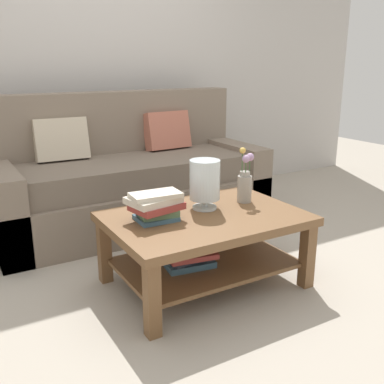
% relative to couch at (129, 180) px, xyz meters
% --- Properties ---
extents(ground_plane, '(10.00, 10.00, 0.00)m').
position_rel_couch_xyz_m(ground_plane, '(-0.07, -0.96, -0.36)').
color(ground_plane, '#ADA393').
extents(back_wall, '(6.40, 0.12, 2.70)m').
position_rel_couch_xyz_m(back_wall, '(-0.07, 0.69, 0.99)').
color(back_wall, '#BCB7B2').
rests_on(back_wall, ground).
extents(couch, '(2.16, 0.90, 1.06)m').
position_rel_couch_xyz_m(couch, '(0.00, 0.00, 0.00)').
color(couch, '#7A6B5B').
rests_on(couch, ground).
extents(coffee_table, '(1.12, 0.78, 0.44)m').
position_rel_couch_xyz_m(coffee_table, '(-0.04, -1.24, -0.05)').
color(coffee_table, brown).
rests_on(coffee_table, ground).
extents(book_stack_main, '(0.31, 0.26, 0.16)m').
position_rel_couch_xyz_m(book_stack_main, '(-0.32, -1.18, 0.17)').
color(book_stack_main, '#3D6075').
rests_on(book_stack_main, coffee_table).
extents(glass_hurricane_vase, '(0.18, 0.18, 0.30)m').
position_rel_couch_xyz_m(glass_hurricane_vase, '(0.02, -1.14, 0.25)').
color(glass_hurricane_vase, silver).
rests_on(glass_hurricane_vase, coffee_table).
extents(flower_pitcher, '(0.10, 0.09, 0.35)m').
position_rel_couch_xyz_m(flower_pitcher, '(0.32, -1.15, 0.20)').
color(flower_pitcher, '#9E998E').
rests_on(flower_pitcher, coffee_table).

